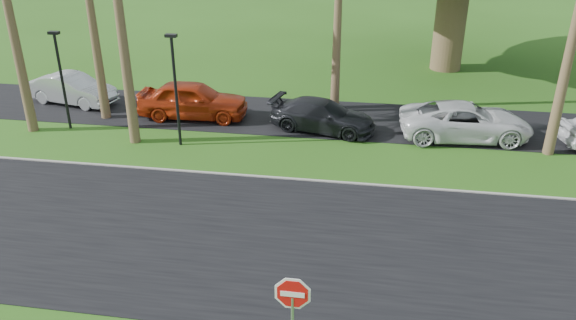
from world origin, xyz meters
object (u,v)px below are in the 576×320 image
(stop_sign_near, at_px, (293,306))
(car_red, at_px, (193,100))
(car_silver, at_px, (73,89))
(car_dark, at_px, (323,116))
(car_minivan, at_px, (465,121))

(stop_sign_near, distance_m, car_red, 16.23)
(car_silver, bearing_deg, car_red, -85.99)
(car_red, height_order, car_dark, car_red)
(car_silver, relative_size, car_minivan, 0.81)
(car_dark, height_order, car_minivan, car_minivan)
(car_minivan, bearing_deg, stop_sign_near, 154.12)
(car_red, distance_m, car_dark, 6.16)
(car_red, height_order, car_minivan, car_red)
(car_dark, bearing_deg, car_silver, 95.11)
(car_red, distance_m, car_minivan, 12.23)
(car_silver, xyz_separation_m, car_red, (6.54, -0.97, 0.13))
(stop_sign_near, height_order, car_dark, stop_sign_near)
(car_dark, bearing_deg, car_minivan, -76.91)
(car_red, xyz_separation_m, car_dark, (6.12, -0.63, -0.18))
(car_red, relative_size, car_minivan, 0.92)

